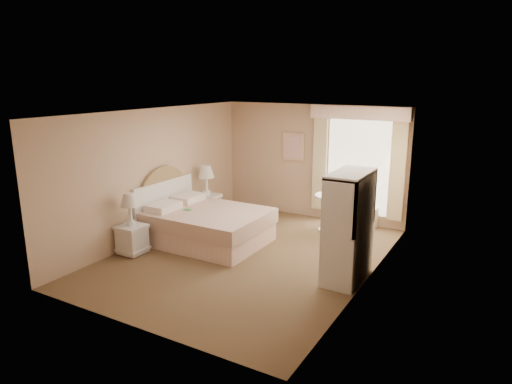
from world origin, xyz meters
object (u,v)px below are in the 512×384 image
Objects in this scene: round_table at (332,207)px; nightstand_near at (132,231)px; nightstand_far at (207,200)px; cafe_chair at (353,205)px; bed at (203,224)px; armoire at (348,236)px.

nightstand_near is at bearing -131.45° from round_table.
nightstand_far is 1.33× the size of cafe_chair.
bed is 2.36× the size of cafe_chair.
bed reaches higher than nightstand_near.
nightstand_near reaches higher than cafe_chair.
nightstand_far is at bearing 122.73° from bed.
nightstand_near is 3.77m from armoire.
nightstand_near is at bearing -122.43° from bed.
nightstand_far is 3.12m from cafe_chair.
armoire reaches higher than nightstand_near.
bed is 1.78× the size of nightstand_far.
nightstand_near is 4.39m from cafe_chair.
bed reaches higher than nightstand_far.
bed is 2.63m from round_table.
bed is at bearing 57.57° from nightstand_near.
round_table is 0.45m from cafe_chair.
armoire is at bearing 13.61° from nightstand_near.
nightstand_near is 1.46× the size of round_table.
nightstand_near is 0.64× the size of armoire.
armoire is at bearing -63.42° from round_table.
armoire reaches higher than round_table.
bed is at bearing -136.05° from round_table.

